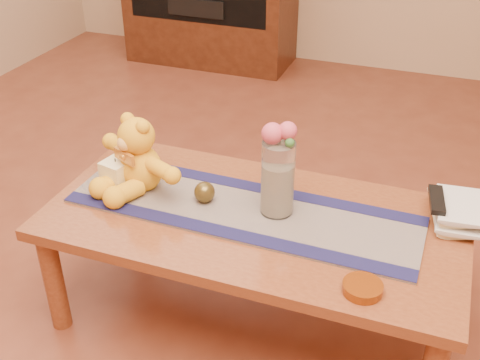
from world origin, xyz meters
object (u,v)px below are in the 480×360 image
(teddy_bear, at_px, (139,154))
(tv_remote, at_px, (437,200))
(bronze_ball, at_px, (204,192))
(book_bottom, at_px, (433,217))
(glass_vase, at_px, (278,178))
(pillar_candle, at_px, (117,175))
(amber_dish, at_px, (363,288))

(teddy_bear, xyz_separation_m, tv_remote, (1.01, 0.14, -0.05))
(bronze_ball, distance_m, tv_remote, 0.77)
(book_bottom, bearing_deg, tv_remote, -93.00)
(glass_vase, height_order, tv_remote, glass_vase)
(glass_vase, height_order, book_bottom, glass_vase)
(tv_remote, bearing_deg, glass_vase, -173.32)
(glass_vase, bearing_deg, tv_remote, 15.11)
(tv_remote, bearing_deg, pillar_candle, -178.55)
(amber_dish, bearing_deg, tv_remote, 69.78)
(book_bottom, height_order, tv_remote, tv_remote)
(teddy_bear, bearing_deg, bronze_ball, 19.79)
(glass_vase, distance_m, amber_dish, 0.47)
(pillar_candle, relative_size, tv_remote, 0.66)
(bronze_ball, bearing_deg, pillar_candle, -175.58)
(glass_vase, xyz_separation_m, book_bottom, (0.50, 0.14, -0.13))
(teddy_bear, xyz_separation_m, glass_vase, (0.51, 0.01, 0.00))
(teddy_bear, bearing_deg, tv_remote, 32.22)
(teddy_bear, relative_size, bronze_ball, 5.23)
(book_bottom, bearing_deg, amber_dish, -121.05)
(book_bottom, height_order, amber_dish, amber_dish)
(bronze_ball, bearing_deg, glass_vase, 6.25)
(pillar_candle, distance_m, glass_vase, 0.59)
(book_bottom, bearing_deg, pillar_candle, 178.97)
(tv_remote, xyz_separation_m, amber_dish, (-0.16, -0.42, -0.07))
(teddy_bear, bearing_deg, amber_dish, 5.76)
(bronze_ball, bearing_deg, book_bottom, 12.94)
(glass_vase, height_order, bronze_ball, glass_vase)
(book_bottom, bearing_deg, glass_vase, -175.23)
(teddy_bear, xyz_separation_m, book_bottom, (1.00, 0.15, -0.13))
(bronze_ball, bearing_deg, amber_dish, -23.76)
(tv_remote, bearing_deg, amber_dish, -118.65)
(bronze_ball, xyz_separation_m, amber_dish, (0.60, -0.26, -0.03))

